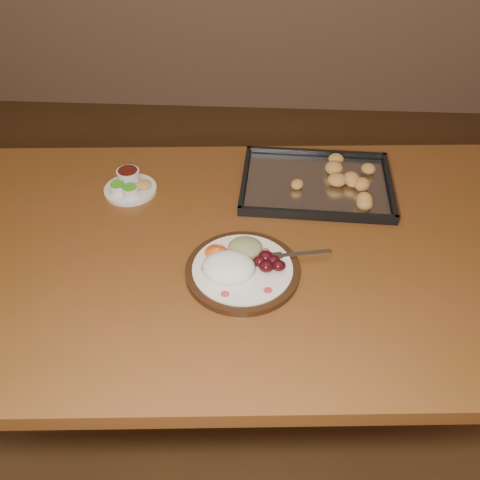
{
  "coord_description": "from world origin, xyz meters",
  "views": [
    {
      "loc": [
        0.22,
        -1.09,
        1.61
      ],
      "look_at": [
        0.17,
        -0.14,
        0.77
      ],
      "focal_mm": 40.0,
      "sensor_mm": 36.0,
      "label": 1
    }
  ],
  "objects": [
    {
      "name": "condiment_saucer",
      "position": [
        -0.14,
        0.07,
        0.77
      ],
      "size": [
        0.14,
        0.14,
        0.05
      ],
      "rotation": [
        0.0,
        0.0,
        0.0
      ],
      "color": "silver",
      "rests_on": "dining_table"
    },
    {
      "name": "dining_table",
      "position": [
        0.16,
        -0.14,
        0.65
      ],
      "size": [
        1.56,
        1.0,
        0.75
      ],
      "rotation": [
        0.0,
        0.0,
        0.07
      ],
      "color": "brown",
      "rests_on": "ground"
    },
    {
      "name": "baking_tray",
      "position": [
        0.36,
        0.12,
        0.76
      ],
      "size": [
        0.42,
        0.31,
        0.04
      ],
      "rotation": [
        0.0,
        0.0,
        -0.04
      ],
      "color": "black",
      "rests_on": "dining_table"
    },
    {
      "name": "ground",
      "position": [
        0.0,
        0.0,
        0.0
      ],
      "size": [
        4.0,
        4.0,
        0.0
      ],
      "primitive_type": "plane",
      "color": "#51381C",
      "rests_on": "ground"
    },
    {
      "name": "dinner_plate",
      "position": [
        0.17,
        -0.23,
        0.77
      ],
      "size": [
        0.33,
        0.26,
        0.06
      ],
      "rotation": [
        0.0,
        0.0,
        0.33
      ],
      "color": "black",
      "rests_on": "dining_table"
    }
  ]
}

